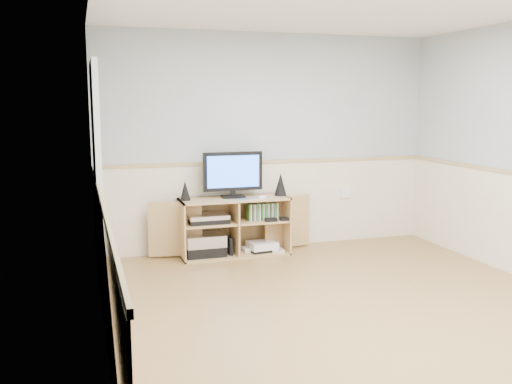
% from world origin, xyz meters
% --- Properties ---
extents(room, '(4.04, 4.54, 2.54)m').
position_xyz_m(room, '(-0.06, 0.12, 1.22)').
color(room, '#A77C4A').
rests_on(room, ground).
extents(media_cabinet, '(1.91, 0.46, 0.65)m').
position_xyz_m(media_cabinet, '(-0.49, 2.05, 0.33)').
color(media_cabinet, tan).
rests_on(media_cabinet, floor).
extents(monitor, '(0.68, 0.18, 0.51)m').
position_xyz_m(monitor, '(-0.49, 2.04, 0.93)').
color(monitor, black).
rests_on(monitor, media_cabinet).
extents(speaker_left, '(0.12, 0.12, 0.22)m').
position_xyz_m(speaker_left, '(-1.04, 2.01, 0.76)').
color(speaker_left, black).
rests_on(speaker_left, media_cabinet).
extents(speaker_right, '(0.14, 0.14, 0.26)m').
position_xyz_m(speaker_right, '(0.07, 2.01, 0.78)').
color(speaker_right, black).
rests_on(speaker_right, media_cabinet).
extents(keyboard, '(0.35, 0.21, 0.01)m').
position_xyz_m(keyboard, '(-0.34, 1.85, 0.66)').
color(keyboard, silver).
rests_on(keyboard, media_cabinet).
extents(mouse, '(0.10, 0.07, 0.04)m').
position_xyz_m(mouse, '(-0.20, 1.85, 0.67)').
color(mouse, white).
rests_on(mouse, media_cabinet).
extents(av_components, '(0.52, 0.33, 0.47)m').
position_xyz_m(av_components, '(-0.81, 1.99, 0.22)').
color(av_components, black).
rests_on(av_components, media_cabinet).
extents(game_consoles, '(0.46, 0.30, 0.11)m').
position_xyz_m(game_consoles, '(-0.17, 1.98, 0.07)').
color(game_consoles, white).
rests_on(game_consoles, media_cabinet).
extents(game_cases, '(0.34, 0.14, 0.19)m').
position_xyz_m(game_cases, '(-0.16, 1.97, 0.48)').
color(game_cases, '#3F8C3F').
rests_on(game_cases, media_cabinet).
extents(wall_outlet, '(0.12, 0.03, 0.12)m').
position_xyz_m(wall_outlet, '(1.00, 2.23, 0.60)').
color(wall_outlet, white).
rests_on(wall_outlet, wall_back).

